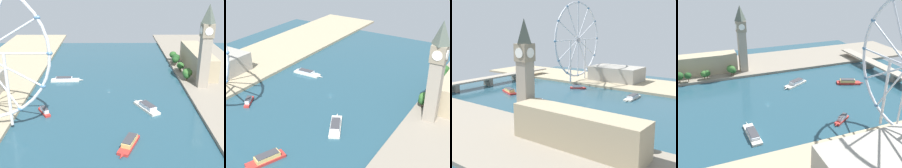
{
  "view_description": "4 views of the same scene",
  "coord_description": "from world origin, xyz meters",
  "views": [
    {
      "loc": [
        -2.01,
        297.26,
        121.67
      ],
      "look_at": [
        -3.33,
        -0.99,
        6.6
      ],
      "focal_mm": 49.57,
      "sensor_mm": 36.0,
      "label": 1
    },
    {
      "loc": [
        -149.98,
        228.02,
        147.55
      ],
      "look_at": [
        -13.94,
        8.14,
        19.25
      ],
      "focal_mm": 50.71,
      "sensor_mm": 36.0,
      "label": 2
    },
    {
      "loc": [
        -260.01,
        -165.55,
        82.73
      ],
      "look_at": [
        3.66,
        35.26,
        16.7
      ],
      "focal_mm": 47.98,
      "sensor_mm": 36.0,
      "label": 3
    },
    {
      "loc": [
        226.87,
        -63.28,
        123.92
      ],
      "look_at": [
        -5.31,
        26.61,
        15.79
      ],
      "focal_mm": 41.39,
      "sensor_mm": 36.0,
      "label": 4
    }
  ],
  "objects": [
    {
      "name": "tree_row_embankment",
      "position": [
        -85.05,
        -59.33,
        10.72
      ],
      "size": [
        12.45,
        85.12,
        13.44
      ],
      "color": "#513823",
      "rests_on": "riverbank_left"
    },
    {
      "name": "tour_boat_3",
      "position": [
        -34.55,
        45.26,
        2.36
      ],
      "size": [
        22.24,
        34.72,
        5.85
      ],
      "rotation": [
        0.0,
        0.0,
        5.19
      ],
      "color": "beige",
      "rests_on": "ground_plane"
    },
    {
      "name": "tour_boat_2",
      "position": [
        56.4,
        53.0,
        2.28
      ],
      "size": [
        14.53,
        21.06,
        5.71
      ],
      "rotation": [
        0.0,
        0.0,
        5.25
      ],
      "color": "#B22D28",
      "rests_on": "ground_plane"
    },
    {
      "name": "parliament_block",
      "position": [
        -106.72,
        -59.55,
        15.28
      ],
      "size": [
        22.0,
        95.53,
        24.57
      ],
      "primitive_type": "cube",
      "color": "tan",
      "rests_on": "riverbank_left"
    },
    {
      "name": "tour_boat_1",
      "position": [
        -15.02,
        105.91,
        2.4
      ],
      "size": [
        18.08,
        32.31,
        5.83
      ],
      "rotation": [
        0.0,
        0.0,
        1.18
      ],
      "color": "#B22D28",
      "rests_on": "ground_plane"
    },
    {
      "name": "ground_plane",
      "position": [
        0.0,
        0.0,
        0.0
      ],
      "size": [
        417.73,
        417.73,
        0.0
      ],
      "primitive_type": "plane",
      "color": "#234756"
    },
    {
      "name": "clock_tower",
      "position": [
        -97.13,
        -3.78,
        46.97
      ],
      "size": [
        12.54,
        12.54,
        84.47
      ],
      "color": "gray",
      "rests_on": "riverbank_left"
    },
    {
      "name": "tour_boat_0",
      "position": [
        49.19,
        -27.71,
        1.85
      ],
      "size": [
        36.74,
        9.78,
        4.58
      ],
      "rotation": [
        0.0,
        0.0,
        3.18
      ],
      "color": "beige",
      "rests_on": "ground_plane"
    }
  ]
}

